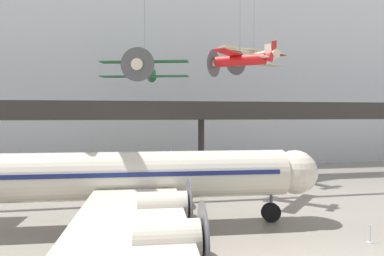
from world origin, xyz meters
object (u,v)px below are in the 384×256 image
(airliner_silver_main, at_px, (123,177))
(suspended_plane_green_biplane, at_px, (145,71))
(suspended_plane_cream_biplane, at_px, (254,58))
(stanchion_barrier, at_px, (370,237))
(suspended_plane_red_highwing, at_px, (240,60))

(airliner_silver_main, bearing_deg, suspended_plane_green_biplane, 85.85)
(suspended_plane_cream_biplane, relative_size, stanchion_barrier, 10.61)
(suspended_plane_red_highwing, height_order, suspended_plane_cream_biplane, suspended_plane_cream_biplane)
(airliner_silver_main, bearing_deg, suspended_plane_red_highwing, 34.45)
(airliner_silver_main, xyz_separation_m, suspended_plane_cream_biplane, (13.93, 14.02, 10.20))
(suspended_plane_green_biplane, distance_m, stanchion_barrier, 26.91)
(suspended_plane_red_highwing, distance_m, stanchion_barrier, 16.53)
(airliner_silver_main, distance_m, suspended_plane_red_highwing, 14.20)
(suspended_plane_red_highwing, bearing_deg, stanchion_barrier, 153.89)
(suspended_plane_green_biplane, height_order, stanchion_barrier, suspended_plane_green_biplane)
(airliner_silver_main, relative_size, suspended_plane_red_highwing, 2.37)
(suspended_plane_green_biplane, bearing_deg, suspended_plane_red_highwing, 50.89)
(airliner_silver_main, height_order, suspended_plane_cream_biplane, suspended_plane_cream_biplane)
(suspended_plane_cream_biplane, bearing_deg, airliner_silver_main, 113.73)
(airliner_silver_main, distance_m, suspended_plane_green_biplane, 18.39)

